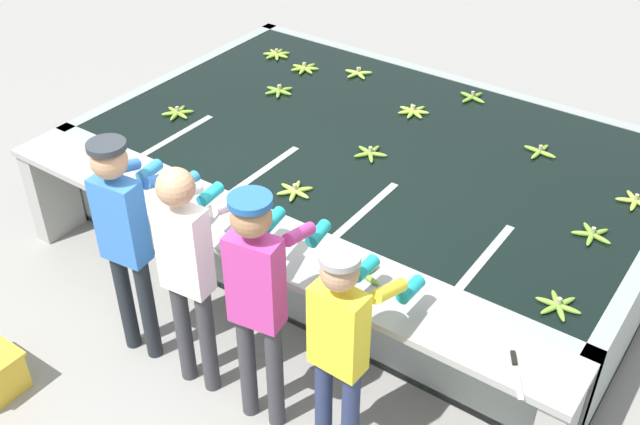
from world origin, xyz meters
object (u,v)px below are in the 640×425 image
worker_3 (342,339)px  banana_bunch_floating_12 (295,191)px  worker_2 (259,290)px  banana_bunch_floating_6 (305,68)px  knife_0 (515,367)px  banana_bunch_floating_10 (635,201)px  banana_bunch_floating_5 (358,73)px  banana_bunch_floating_1 (413,111)px  banana_bunch_ledge_0 (363,274)px  banana_bunch_floating_11 (279,91)px  banana_bunch_floating_3 (540,152)px  worker_0 (126,230)px  banana_bunch_floating_7 (592,234)px  banana_bunch_floating_9 (472,97)px  banana_bunch_floating_0 (370,153)px  knife_1 (115,176)px  banana_bunch_floating_4 (277,54)px  banana_bunch_floating_8 (558,305)px  worker_1 (189,261)px  banana_bunch_floating_2 (178,113)px

worker_3 → banana_bunch_floating_12: (-1.16, 1.11, -0.05)m
worker_2 → banana_bunch_floating_6: 3.45m
banana_bunch_floating_12 → knife_0: (2.04, -0.69, -0.01)m
worker_3 → banana_bunch_floating_10: (0.94, 2.43, -0.05)m
banana_bunch_floating_5 → knife_0: size_ratio=0.87×
banana_bunch_floating_1 → banana_bunch_ledge_0: 2.28m
banana_bunch_ledge_0 → knife_0: size_ratio=0.89×
banana_bunch_floating_11 → worker_3: bearing=-45.9°
worker_2 → banana_bunch_floating_6: bearing=121.8°
knife_0 → banana_bunch_floating_12: bearing=161.3°
banana_bunch_ledge_0 → banana_bunch_floating_3: bearing=80.9°
worker_2 → banana_bunch_floating_10: bearing=58.9°
worker_0 → banana_bunch_floating_7: bearing=37.9°
worker_2 → banana_bunch_floating_9: size_ratio=6.27×
worker_2 → banana_bunch_floating_0: bearing=102.7°
banana_bunch_floating_3 → knife_1: 3.35m
banana_bunch_floating_3 → banana_bunch_floating_4: size_ratio=1.00×
knife_0 → banana_bunch_floating_10: bearing=88.2°
banana_bunch_floating_0 → banana_bunch_floating_5: 1.50m
banana_bunch_floating_7 → knife_1: bearing=-157.0°
banana_bunch_floating_1 → banana_bunch_floating_8: same height
banana_bunch_floating_0 → banana_bunch_floating_10: 2.01m
worker_2 → knife_1: worker_2 is taller
worker_0 → banana_bunch_floating_8: worker_0 is taller
worker_3 → banana_bunch_floating_8: (0.89, 1.03, -0.05)m
worker_2 → knife_0: (1.43, 0.47, -0.17)m
banana_bunch_floating_10 → worker_1: bearing=-129.3°
banana_bunch_floating_4 → banana_bunch_floating_7: bearing=-17.4°
worker_1 → banana_bunch_floating_2: size_ratio=6.18×
worker_3 → banana_bunch_ledge_0: size_ratio=5.67×
knife_1 → knife_0: bearing=-1.1°
banana_bunch_floating_1 → banana_bunch_floating_10: same height
banana_bunch_ledge_0 → banana_bunch_floating_11: bearing=139.3°
worker_1 → banana_bunch_floating_2: 2.26m
banana_bunch_floating_7 → banana_bunch_floating_11: same height
banana_bunch_floating_1 → banana_bunch_floating_6: size_ratio=1.00×
banana_bunch_floating_1 → banana_bunch_floating_8: bearing=-40.8°
banana_bunch_floating_5 → banana_bunch_floating_12: (0.72, -1.98, -0.00)m
banana_bunch_floating_7 → banana_bunch_floating_9: (-1.58, 1.41, 0.00)m
banana_bunch_floating_11 → worker_0: bearing=-75.7°
banana_bunch_floating_10 → banana_bunch_floating_5: bearing=166.8°
banana_bunch_floating_12 → worker_2: bearing=-62.4°
banana_bunch_floating_4 → banana_bunch_ledge_0: banana_bunch_ledge_0 is taller
banana_bunch_floating_7 → banana_bunch_ledge_0: banana_bunch_ledge_0 is taller
banana_bunch_floating_2 → worker_1: bearing=-43.8°
banana_bunch_floating_11 → worker_1: bearing=-64.1°
banana_bunch_floating_5 → banana_bunch_floating_10: 2.90m
banana_bunch_floating_11 → banana_bunch_floating_12: size_ratio=0.99×
banana_bunch_floating_4 → banana_bunch_ledge_0: 3.51m
banana_bunch_floating_1 → banana_bunch_floating_11: 1.26m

